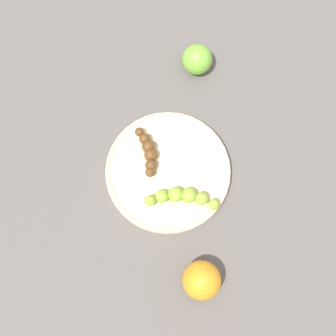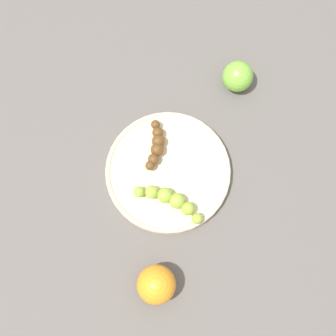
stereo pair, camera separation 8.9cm
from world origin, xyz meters
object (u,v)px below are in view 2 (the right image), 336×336
Objects in this scene: fruit_bowl at (168,171)px; apple_green at (238,76)px; banana_green at (170,200)px; banana_overripe at (156,145)px; orange_fruit at (156,285)px.

fruit_bowl is 3.89× the size of apple_green.
banana_overripe is (0.09, -0.08, -0.00)m from banana_green.
banana_green is 2.22× the size of apple_green.
orange_fruit is at bearing 118.23° from fruit_bowl.
fruit_bowl is at bearing 87.62° from apple_green.
banana_green is 0.12m from banana_overripe.
banana_overripe is 0.28m from orange_fruit.
banana_overripe reaches higher than fruit_bowl.
apple_green is (-0.01, -0.26, 0.02)m from fruit_bowl.
banana_overripe is at bearing -55.85° from orange_fruit.
fruit_bowl is 0.07m from banana_green.
apple_green reaches higher than banana_overripe.
apple_green is at bearing -3.38° from banana_green.
banana_green is 0.17m from orange_fruit.
fruit_bowl is 0.06m from banana_overripe.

